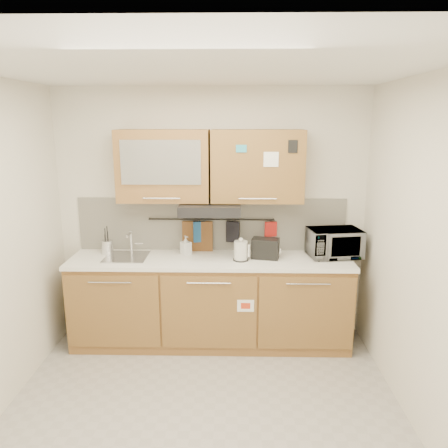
{
  "coord_description": "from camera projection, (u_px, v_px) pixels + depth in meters",
  "views": [
    {
      "loc": [
        0.23,
        -2.98,
        2.28
      ],
      "look_at": [
        0.14,
        1.05,
        1.31
      ],
      "focal_mm": 35.0,
      "sensor_mm": 36.0,
      "label": 1
    }
  ],
  "objects": [
    {
      "name": "wall_back",
      "position": [
        212.0,
        215.0,
        4.59
      ],
      "size": [
        3.2,
        0.0,
        3.2
      ],
      "primitive_type": "plane",
      "rotation": [
        1.57,
        0.0,
        0.0
      ],
      "color": "silver",
      "rests_on": "ground"
    },
    {
      "name": "oven_mitt",
      "position": [
        200.0,
        232.0,
        4.56
      ],
      "size": [
        0.14,
        0.07,
        0.22
      ],
      "primitive_type": "cube",
      "rotation": [
        0.0,
        0.0,
        0.32
      ],
      "color": "#1C4E84",
      "rests_on": "utensil_rail"
    },
    {
      "name": "countertop",
      "position": [
        210.0,
        260.0,
        4.38
      ],
      "size": [
        2.82,
        0.62,
        0.04
      ],
      "primitive_type": "cube",
      "color": "white",
      "rests_on": "base_cabinet"
    },
    {
      "name": "utensil_crock",
      "position": [
        108.0,
        247.0,
        4.49
      ],
      "size": [
        0.13,
        0.13,
        0.29
      ],
      "rotation": [
        0.0,
        0.0,
        0.15
      ],
      "color": "silver",
      "rests_on": "countertop"
    },
    {
      "name": "ceiling",
      "position": [
        199.0,
        68.0,
        2.82
      ],
      "size": [
        3.2,
        3.2,
        0.0
      ],
      "primitive_type": "plane",
      "rotation": [
        3.14,
        0.0,
        0.0
      ],
      "color": "white",
      "rests_on": "wall_back"
    },
    {
      "name": "kettle",
      "position": [
        241.0,
        251.0,
        4.29
      ],
      "size": [
        0.17,
        0.16,
        0.23
      ],
      "rotation": [
        0.0,
        0.0,
        -0.28
      ],
      "color": "silver",
      "rests_on": "countertop"
    },
    {
      "name": "range_hood",
      "position": [
        210.0,
        208.0,
        4.31
      ],
      "size": [
        0.6,
        0.46,
        0.1
      ],
      "primitive_type": "cube",
      "color": "black",
      "rests_on": "upper_cabinets"
    },
    {
      "name": "microwave",
      "position": [
        334.0,
        243.0,
        4.4
      ],
      "size": [
        0.56,
        0.42,
        0.28
      ],
      "primitive_type": "imported",
      "rotation": [
        0.0,
        0.0,
        0.15
      ],
      "color": "#999999",
      "rests_on": "countertop"
    },
    {
      "name": "toaster",
      "position": [
        265.0,
        248.0,
        4.36
      ],
      "size": [
        0.29,
        0.21,
        0.2
      ],
      "rotation": [
        0.0,
        0.0,
        -0.21
      ],
      "color": "black",
      "rests_on": "countertop"
    },
    {
      "name": "base_cabinet",
      "position": [
        211.0,
        306.0,
        4.5
      ],
      "size": [
        2.8,
        0.64,
        0.88
      ],
      "color": "#996436",
      "rests_on": "floor"
    },
    {
      "name": "upper_cabinets",
      "position": [
        210.0,
        166.0,
        4.29
      ],
      "size": [
        1.82,
        0.37,
        0.7
      ],
      "color": "#996436",
      "rests_on": "wall_back"
    },
    {
      "name": "cutting_board",
      "position": [
        198.0,
        240.0,
        4.59
      ],
      "size": [
        0.32,
        0.03,
        0.39
      ],
      "primitive_type": "cube",
      "rotation": [
        0.0,
        0.0,
        -0.01
      ],
      "color": "brown",
      "rests_on": "utensil_rail"
    },
    {
      "name": "floor",
      "position": [
        203.0,
        416.0,
        3.43
      ],
      "size": [
        3.2,
        3.2,
        0.0
      ],
      "primitive_type": "plane",
      "color": "#9E9993",
      "rests_on": "ground"
    },
    {
      "name": "utensil_rail",
      "position": [
        211.0,
        219.0,
        4.55
      ],
      "size": [
        1.3,
        0.02,
        0.02
      ],
      "primitive_type": "cylinder",
      "rotation": [
        0.0,
        1.57,
        0.0
      ],
      "color": "black",
      "rests_on": "backsplash"
    },
    {
      "name": "wall_right",
      "position": [
        426.0,
        261.0,
        3.09
      ],
      "size": [
        0.0,
        3.0,
        3.0
      ],
      "primitive_type": "plane",
      "rotation": [
        1.57,
        0.0,
        -1.57
      ],
      "color": "silver",
      "rests_on": "ground"
    },
    {
      "name": "pot_holder",
      "position": [
        271.0,
        229.0,
        4.54
      ],
      "size": [
        0.13,
        0.04,
        0.16
      ],
      "primitive_type": "cube",
      "rotation": [
        0.0,
        0.0,
        0.13
      ],
      "color": "#AD1B17",
      "rests_on": "utensil_rail"
    },
    {
      "name": "soap_bottle",
      "position": [
        186.0,
        245.0,
        4.47
      ],
      "size": [
        0.13,
        0.13,
        0.2
      ],
      "primitive_type": "imported",
      "rotation": [
        0.0,
        0.0,
        0.67
      ],
      "color": "#999999",
      "rests_on": "countertop"
    },
    {
      "name": "backsplash",
      "position": [
        212.0,
        224.0,
        4.6
      ],
      "size": [
        2.8,
        0.02,
        0.56
      ],
      "primitive_type": "cube",
      "color": "silver",
      "rests_on": "countertop"
    },
    {
      "name": "dark_pouch",
      "position": [
        233.0,
        232.0,
        4.56
      ],
      "size": [
        0.14,
        0.07,
        0.22
      ],
      "primitive_type": "cube",
      "rotation": [
        0.0,
        0.0,
        -0.2
      ],
      "color": "black",
      "rests_on": "utensil_rail"
    },
    {
      "name": "sink",
      "position": [
        127.0,
        257.0,
        4.41
      ],
      "size": [
        0.42,
        0.4,
        0.26
      ],
      "color": "silver",
      "rests_on": "countertop"
    }
  ]
}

